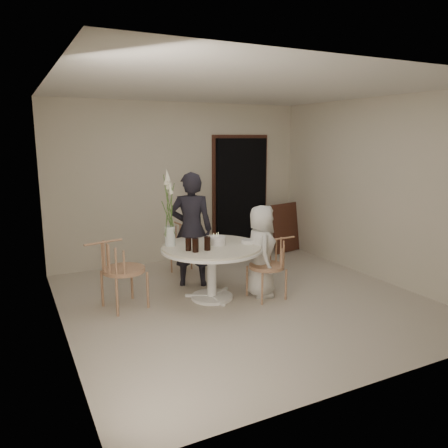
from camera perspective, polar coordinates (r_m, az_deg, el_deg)
name	(u,v)px	position (r m, az deg, el deg)	size (l,w,h in m)	color
ground	(244,300)	(5.88, 2.61, -9.89)	(4.50, 4.50, 0.00)	beige
room_shell	(245,178)	(5.51, 2.76, 6.04)	(4.50, 4.50, 4.50)	silver
doorway	(241,196)	(8.03, 2.22, 3.61)	(1.00, 0.10, 2.10)	black
door_trim	(240,193)	(8.05, 2.09, 4.07)	(1.12, 0.03, 2.22)	#58291E
table	(212,254)	(5.75, -1.61, -3.91)	(1.33, 1.33, 0.73)	white
picture_frame	(286,228)	(8.28, 8.11, -0.46)	(0.68, 0.05, 0.91)	#58291E
chair_far	(183,241)	(6.93, -5.35, -2.27)	(0.46, 0.49, 0.78)	tan
chair_right	(274,259)	(5.88, 6.52, -4.55)	(0.50, 0.47, 0.81)	tan
chair_left	(114,264)	(5.55, -14.16, -5.13)	(0.61, 0.58, 0.91)	tan
girl	(191,230)	(6.25, -4.29, -0.73)	(0.60, 0.39, 1.65)	black
boy	(261,251)	(5.89, 4.89, -3.52)	(0.61, 0.39, 1.24)	silver
birthday_cake	(217,241)	(5.75, -0.95, -2.18)	(0.23, 0.23, 0.16)	white
cola_tumbler_a	(195,245)	(5.39, -3.75, -2.79)	(0.08, 0.08, 0.17)	black
cola_tumbler_b	(207,243)	(5.46, -2.19, -2.55)	(0.08, 0.08, 0.17)	black
cola_tumbler_c	(188,244)	(5.46, -4.68, -2.65)	(0.08, 0.08, 0.16)	black
cola_tumbler_d	(207,243)	(5.57, -2.21, -2.46)	(0.06, 0.06, 0.14)	black
plate_stack	(248,241)	(5.84, 3.15, -2.28)	(0.19, 0.19, 0.05)	white
flower_vase	(169,214)	(5.66, -7.15, 1.31)	(0.14, 0.14, 1.01)	silver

